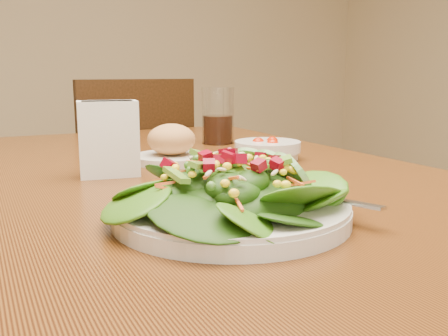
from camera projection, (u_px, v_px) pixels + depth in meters
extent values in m
cube|color=#643611|center=(184.00, 181.00, 0.96)|extent=(0.90, 1.40, 0.04)
cylinder|color=black|center=(219.00, 239.00, 1.76)|extent=(0.07, 0.07, 0.71)
cube|color=black|center=(121.00, 209.00, 1.87)|extent=(0.45, 0.45, 0.04)
cylinder|color=black|center=(149.00, 244.00, 2.16)|extent=(0.04, 0.04, 0.41)
cylinder|color=black|center=(64.00, 260.00, 1.97)|extent=(0.04, 0.04, 0.41)
cylinder|color=black|center=(187.00, 272.00, 1.85)|extent=(0.04, 0.04, 0.41)
cylinder|color=black|center=(90.00, 294.00, 1.67)|extent=(0.04, 0.04, 0.41)
cube|color=black|center=(139.00, 150.00, 1.65)|extent=(0.40, 0.06, 0.46)
cylinder|color=silver|center=(231.00, 213.00, 0.63)|extent=(0.30, 0.30, 0.02)
ellipsoid|color=black|center=(231.00, 188.00, 0.62)|extent=(0.20, 0.20, 0.04)
cube|color=silver|center=(327.00, 197.00, 0.66)|extent=(0.05, 0.18, 0.01)
cylinder|color=silver|center=(172.00, 158.00, 1.04)|extent=(0.16, 0.16, 0.02)
ellipsoid|color=#B37949|center=(171.00, 139.00, 1.03)|extent=(0.10, 0.10, 0.07)
cylinder|color=silver|center=(267.00, 150.00, 1.07)|extent=(0.14, 0.14, 0.04)
sphere|color=#B41800|center=(272.00, 143.00, 1.08)|extent=(0.03, 0.03, 0.03)
sphere|color=#B41800|center=(258.00, 144.00, 1.07)|extent=(0.03, 0.03, 0.03)
sphere|color=#B41800|center=(272.00, 146.00, 1.05)|extent=(0.03, 0.03, 0.03)
cylinder|color=silver|center=(218.00, 116.00, 1.30)|extent=(0.08, 0.08, 0.15)
cylinder|color=black|center=(218.00, 130.00, 1.31)|extent=(0.08, 0.08, 0.07)
cube|color=white|center=(109.00, 139.00, 0.89)|extent=(0.11, 0.07, 0.14)
cube|color=white|center=(108.00, 133.00, 0.89)|extent=(0.10, 0.06, 0.11)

